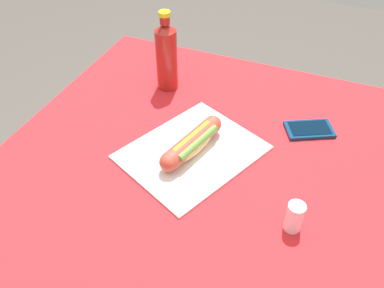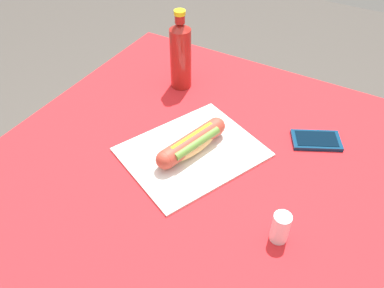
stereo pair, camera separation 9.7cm
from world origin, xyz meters
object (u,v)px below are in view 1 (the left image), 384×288
at_px(soda_bottle, 166,56).
at_px(salt_shaker, 294,217).
at_px(cell_phone, 309,129).
at_px(hot_dog, 192,143).

relative_size(soda_bottle, salt_shaker, 3.35).
height_order(cell_phone, soda_bottle, soda_bottle).
bearing_deg(salt_shaker, soda_bottle, -129.41).
bearing_deg(hot_dog, cell_phone, 127.58).
height_order(cell_phone, salt_shaker, salt_shaker).
bearing_deg(salt_shaker, cell_phone, -176.31).
xyz_separation_m(soda_bottle, salt_shaker, (0.37, 0.45, -0.07)).
height_order(hot_dog, cell_phone, hot_dog).
height_order(hot_dog, salt_shaker, salt_shaker).
height_order(soda_bottle, salt_shaker, soda_bottle).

